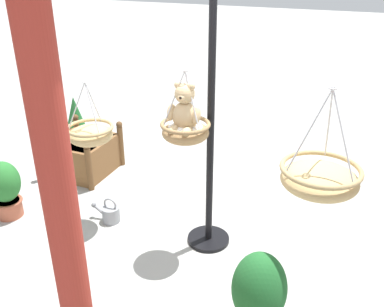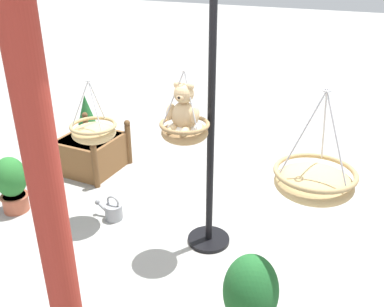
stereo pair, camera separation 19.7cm
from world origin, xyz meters
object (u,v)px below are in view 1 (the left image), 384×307
Objects in this scene: potted_plant_bushy_green at (5,188)px; watering_can at (110,213)px; hanging_basket_left_high at (320,178)px; wooden_planter_box at (83,154)px; display_pole_central at (210,173)px; hanging_basket_right_low at (90,134)px; teddy_bear at (184,111)px; greenhouse_pillar_left at (62,212)px; potted_plant_trailing_ivy at (259,295)px; hanging_basket_with_teddy at (185,131)px; potted_plant_tall_leafy at (75,117)px.

potted_plant_bushy_green reaches higher than watering_can.
wooden_planter_box is (3.19, -1.50, -1.05)m from hanging_basket_left_high.
hanging_basket_left_high is 3.67m from wooden_planter_box.
hanging_basket_right_low is at bearing 6.72° from display_pole_central.
teddy_bear is 0.69× the size of hanging_basket_right_low.
greenhouse_pillar_left is 4.29× the size of potted_plant_bushy_green.
potted_plant_bushy_green is 0.84× the size of potted_plant_trailing_ivy.
hanging_basket_left_high reaches higher than teddy_bear.
greenhouse_pillar_left is (0.26, 1.85, 0.62)m from display_pole_central.
potted_plant_trailing_ivy is (-0.92, 0.80, -0.88)m from hanging_basket_with_teddy.
watering_can is (0.90, -1.78, -1.32)m from greenhouse_pillar_left.
potted_plant_tall_leafy is at bearing -36.92° from teddy_bear.
wooden_planter_box is (2.12, -0.83, -0.55)m from display_pole_central.
hanging_basket_with_teddy is 0.84× the size of hanging_basket_left_high.
greenhouse_pillar_left is at bearing 120.20° from hanging_basket_right_low.
teddy_bear is at bearing -17.76° from hanging_basket_left_high.
teddy_bear reaches higher than hanging_basket_right_low.
potted_plant_bushy_green is (-0.68, 2.25, 0.02)m from potted_plant_tall_leafy.
greenhouse_pillar_left is at bearing 116.84° from watering_can.
hanging_basket_left_high is 1.78m from greenhouse_pillar_left.
display_pole_central is 0.60m from hanging_basket_with_teddy.
display_pole_central is at bearing -173.28° from hanging_basket_right_low.
wooden_planter_box is at bearing -55.17° from greenhouse_pillar_left.
hanging_basket_with_teddy reaches higher than watering_can.
potted_plant_tall_leafy is 4.73m from potted_plant_trailing_ivy.
watering_can is at bearing -10.10° from hanging_basket_with_teddy.
potted_plant_tall_leafy is (2.82, -2.12, -1.19)m from teddy_bear.
display_pole_central is 1.35m from hanging_basket_left_high.
greenhouse_pillar_left is 2.39m from watering_can.
teddy_bear is at bearing 173.47° from hanging_basket_right_low.
teddy_bear reaches higher than watering_can.
teddy_bear is 1.29× the size of watering_can.
teddy_bear is at bearing -93.87° from greenhouse_pillar_left.
hanging_basket_with_teddy reaches higher than teddy_bear.
hanging_basket_with_teddy is 2.36m from potted_plant_bushy_green.
watering_can is (-1.82, 1.92, -0.23)m from potted_plant_tall_leafy.
display_pole_central reaches higher than potted_plant_tall_leafy.
potted_plant_trailing_ivy reaches higher than wooden_planter_box.
watering_can is at bearing -14.89° from hanging_basket_left_high.
hanging_basket_with_teddy is at bearing -18.71° from hanging_basket_left_high.
hanging_basket_left_high is 2.25× the size of watering_can.
greenhouse_pillar_left is at bearing 82.09° from display_pole_central.
potted_plant_trailing_ivy is (-0.77, 1.05, -0.36)m from display_pole_central.
potted_plant_tall_leafy is 2.65m from watering_can.
greenhouse_pillar_left is at bearing 86.13° from teddy_bear.
wooden_planter_box is 1.33m from watering_can.
display_pole_central is at bearing -53.57° from potted_plant_trailing_ivy.
hanging_basket_right_low reaches higher than watering_can.
teddy_bear is at bearing 168.67° from watering_can.
wooden_planter_box is 3.46m from potted_plant_trailing_ivy.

